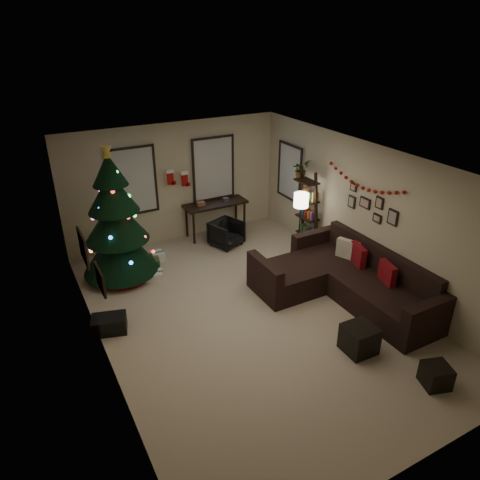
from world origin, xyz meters
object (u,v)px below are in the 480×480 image
(desk, at_px, (216,207))
(bookshelf, at_px, (308,212))
(christmas_tree, at_px, (116,224))
(desk_chair, at_px, (226,233))
(sofa, at_px, (344,281))

(desk, relative_size, bookshelf, 0.80)
(christmas_tree, height_order, desk, christmas_tree)
(desk, height_order, desk_chair, desk)
(desk_chair, bearing_deg, desk, 65.27)
(desk_chair, bearing_deg, sofa, -91.87)
(desk, bearing_deg, sofa, -75.28)
(christmas_tree, relative_size, desk_chair, 4.60)
(sofa, height_order, bookshelf, bookshelf)
(desk_chair, bearing_deg, bookshelf, -55.00)
(desk, height_order, bookshelf, bookshelf)
(desk_chair, xyz_separation_m, bookshelf, (1.48, -1.02, 0.61))
(desk, distance_m, desk_chair, 0.77)
(sofa, xyz_separation_m, desk_chair, (-0.98, 2.89, -0.01))
(sofa, bearing_deg, desk, 104.72)
(sofa, bearing_deg, bookshelf, 74.97)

